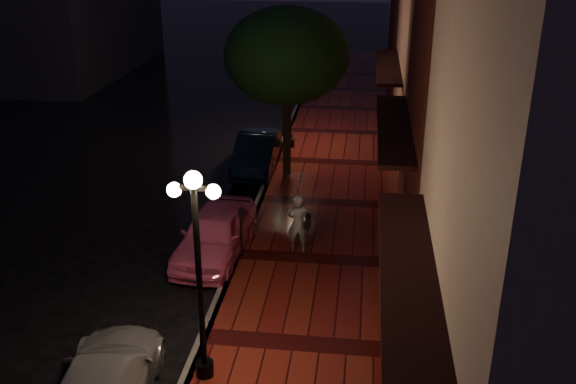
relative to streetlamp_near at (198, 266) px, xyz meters
The scene contains 12 objects.
ground 5.65m from the streetlamp_near, 94.00° to the left, with size 120.00×120.00×0.00m, color black.
sidewalk 5.91m from the streetlamp_near, 69.19° to the left, with size 4.50×60.00×0.15m, color #4D110D.
curb 5.61m from the streetlamp_near, 94.00° to the left, with size 0.25×60.00×0.15m, color #595451.
storefront_mid 10.08m from the streetlamp_near, 46.47° to the left, with size 5.00×8.00×11.00m, color #511914.
storefront_far 16.52m from the streetlamp_near, 66.09° to the left, with size 5.00×8.00×9.00m, color #8C5951.
streetlamp_near is the anchor object (origin of this frame).
streetlamp_far 14.00m from the streetlamp_near, 90.00° to the left, with size 0.96×0.36×4.31m.
street_tree 11.12m from the streetlamp_near, 88.65° to the left, with size 4.16×4.16×5.80m.
pink_car 5.55m from the streetlamp_near, 100.52° to the left, with size 1.59×3.95×1.35m, color pink.
navy_car 11.99m from the streetlamp_near, 94.60° to the left, with size 1.41×4.05×1.33m, color black.
woman_with_umbrella 5.60m from the streetlamp_near, 76.76° to the left, with size 0.95×0.97×2.29m.
parking_meter 5.18m from the streetlamp_near, 92.33° to the left, with size 0.13×0.10×1.36m.
Camera 1 is at (3.24, -14.98, 8.42)m, focal length 40.00 mm.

